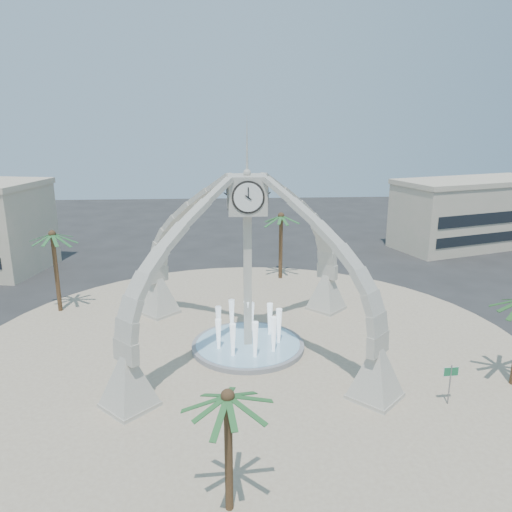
{
  "coord_description": "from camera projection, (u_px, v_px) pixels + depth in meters",
  "views": [
    {
      "loc": [
        -1.56,
        -32.52,
        15.83
      ],
      "look_at": [
        0.71,
        2.0,
        6.29
      ],
      "focal_mm": 35.0,
      "sensor_mm": 36.0,
      "label": 1
    }
  ],
  "objects": [
    {
      "name": "clock_tower",
      "position": [
        248.0,
        261.0,
        33.87
      ],
      "size": [
        17.94,
        17.94,
        16.3
      ],
      "color": "#BAB6A6",
      "rests_on": "ground"
    },
    {
      "name": "fountain",
      "position": [
        248.0,
        345.0,
        35.52
      ],
      "size": [
        8.0,
        8.0,
        3.62
      ],
      "color": "gray",
      "rests_on": "ground"
    },
    {
      "name": "building_ne",
      "position": [
        473.0,
        213.0,
        63.28
      ],
      "size": [
        21.87,
        14.17,
        8.6
      ],
      "rotation": [
        0.0,
        0.0,
        0.31
      ],
      "color": "#B9AF90",
      "rests_on": "ground"
    },
    {
      "name": "plaza",
      "position": [
        248.0,
        348.0,
        35.58
      ],
      "size": [
        40.0,
        40.0,
        0.06
      ],
      "primitive_type": "cylinder",
      "color": "#C0AF8E",
      "rests_on": "ground"
    },
    {
      "name": "ground",
      "position": [
        248.0,
        348.0,
        35.59
      ],
      "size": [
        140.0,
        140.0,
        0.0
      ],
      "primitive_type": "plane",
      "color": "#282828",
      "rests_on": "ground"
    },
    {
      "name": "street_sign",
      "position": [
        451.0,
        377.0,
        28.14
      ],
      "size": [
        0.92,
        0.1,
        2.5
      ],
      "rotation": [
        0.0,
        0.0,
        0.07
      ],
      "color": "slate",
      "rests_on": "ground"
    },
    {
      "name": "palm_north",
      "position": [
        281.0,
        217.0,
        49.52
      ],
      "size": [
        4.71,
        4.71,
        7.31
      ],
      "rotation": [
        0.0,
        0.0,
        0.17
      ],
      "color": "brown",
      "rests_on": "ground"
    },
    {
      "name": "palm_south",
      "position": [
        228.0,
        398.0,
        19.53
      ],
      "size": [
        3.95,
        3.95,
        6.03
      ],
      "rotation": [
        0.0,
        0.0,
        0.11
      ],
      "color": "brown",
      "rests_on": "ground"
    },
    {
      "name": "palm_west",
      "position": [
        52.0,
        235.0,
        40.77
      ],
      "size": [
        4.59,
        4.59,
        7.47
      ],
      "rotation": [
        0.0,
        0.0,
        0.22
      ],
      "color": "brown",
      "rests_on": "ground"
    }
  ]
}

